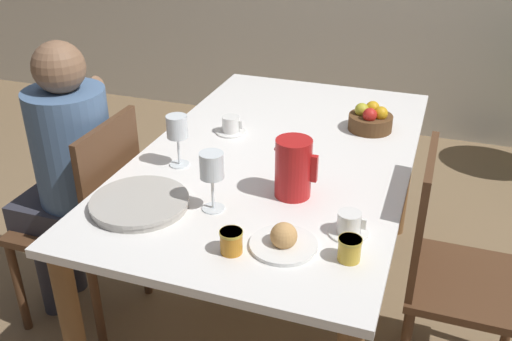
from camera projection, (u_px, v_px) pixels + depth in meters
name	position (u px, v px, depth m)	size (l,w,h in m)	color
ground_plane	(274.00, 305.00, 2.53)	(20.00, 20.00, 0.00)	#7F6647
dining_table	(277.00, 176.00, 2.22)	(1.00, 1.66, 0.76)	white
chair_person_side	(90.00, 218.00, 2.26)	(0.42, 0.42, 0.91)	#51331E
chair_opposite	(452.00, 269.00, 1.97)	(0.42, 0.42, 0.91)	#51331E
person_seated	(68.00, 163.00, 2.21)	(0.39, 0.41, 1.19)	#33333D
red_pitcher	(293.00, 168.00, 1.85)	(0.15, 0.12, 0.20)	red
wine_glass_water	(177.00, 129.00, 2.02)	(0.08, 0.08, 0.19)	white
wine_glass_juice	(212.00, 169.00, 1.75)	(0.08, 0.08, 0.20)	white
teacup_near_person	(349.00, 225.00, 1.68)	(0.12, 0.12, 0.07)	white
teacup_across	(231.00, 126.00, 2.33)	(0.12, 0.12, 0.07)	white
serving_tray	(140.00, 203.00, 1.82)	(0.32, 0.32, 0.03)	#B7B2A8
bread_plate	(284.00, 240.00, 1.63)	(0.20, 0.20, 0.08)	white
jam_jar_amber	(350.00, 248.00, 1.57)	(0.07, 0.07, 0.07)	gold
jam_jar_red	(231.00, 241.00, 1.60)	(0.07, 0.07, 0.07)	#C67A1E
fruit_bowl	(371.00, 120.00, 2.35)	(0.18, 0.18, 0.11)	brown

